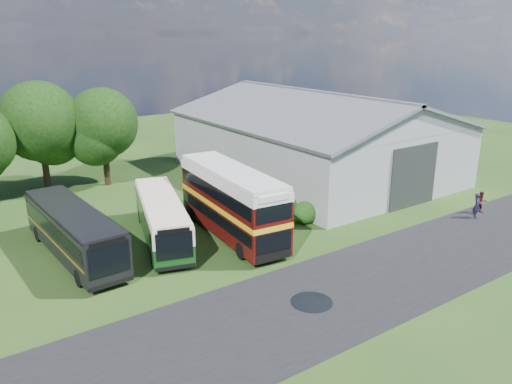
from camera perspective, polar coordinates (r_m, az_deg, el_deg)
ground at (r=29.41m, az=4.73°, el=-9.22°), size 120.00×120.00×0.00m
asphalt_road at (r=29.39m, az=13.11°, el=-9.68°), size 60.00×8.00×0.02m
puddle at (r=26.55m, az=6.36°, el=-12.44°), size 2.20×2.20×0.01m
storage_shed at (r=49.01m, az=6.61°, el=6.82°), size 18.80×24.80×8.15m
tree_mid at (r=46.32m, az=-23.51°, el=7.40°), size 6.80×6.80×9.60m
tree_right_a at (r=46.67m, az=-17.15°, el=7.52°), size 6.26×6.26×8.83m
shrub_front at (r=36.91m, az=5.56°, el=-3.50°), size 1.70×1.70×1.70m
shrub_mid at (r=38.36m, az=3.64°, el=-2.63°), size 1.60×1.60×1.60m
shrub_back at (r=39.84m, az=1.86°, el=-1.81°), size 1.80×1.80×1.80m
bus_green_single at (r=33.75m, az=-10.72°, el=-2.96°), size 5.43×10.90×2.93m
bus_maroon_double at (r=33.75m, az=-2.80°, el=-1.23°), size 3.77×11.20×4.73m
bus_dark_single at (r=32.68m, az=-20.12°, el=-4.27°), size 3.23×11.46×3.13m
visitor_a at (r=40.86m, az=23.91°, el=-1.46°), size 0.83×0.77×1.91m
visitor_b at (r=42.13m, az=24.35°, el=-1.10°), size 1.05×0.99×1.72m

